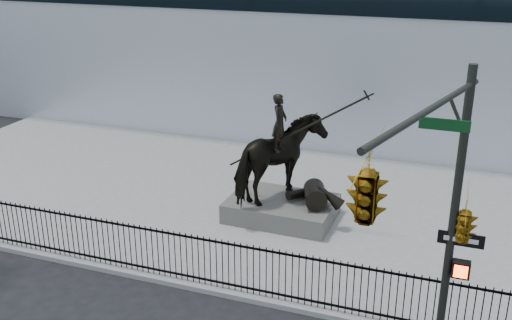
% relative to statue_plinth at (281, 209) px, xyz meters
% --- Properties ---
extents(ground, '(120.00, 120.00, 0.00)m').
position_rel_statue_plinth_xyz_m(ground, '(-1.42, -6.00, -0.49)').
color(ground, black).
rests_on(ground, ground).
extents(plaza, '(30.00, 12.00, 0.15)m').
position_rel_statue_plinth_xyz_m(plaza, '(-1.42, 1.00, -0.41)').
color(plaza, gray).
rests_on(plaza, ground).
extents(building, '(44.00, 14.00, 9.00)m').
position_rel_statue_plinth_xyz_m(building, '(-1.42, 14.00, 4.01)').
color(building, silver).
rests_on(building, ground).
extents(picket_fence, '(22.10, 0.10, 1.50)m').
position_rel_statue_plinth_xyz_m(picket_fence, '(-1.42, -4.75, 0.42)').
color(picket_fence, black).
rests_on(picket_fence, plaza).
extents(statue_plinth, '(3.63, 2.54, 0.67)m').
position_rel_statue_plinth_xyz_m(statue_plinth, '(0.00, 0.00, 0.00)').
color(statue_plinth, '#54514D').
rests_on(statue_plinth, plaza).
extents(equestrian_statue, '(4.59, 2.88, 3.89)m').
position_rel_statue_plinth_xyz_m(equestrian_statue, '(0.07, -0.00, 1.74)').
color(equestrian_statue, black).
rests_on(equestrian_statue, statue_plinth).
extents(traffic_signal_right, '(2.17, 6.86, 7.00)m').
position_rel_statue_plinth_xyz_m(traffic_signal_right, '(5.05, -8.00, 4.37)').
color(traffic_signal_right, '#242621').
rests_on(traffic_signal_right, ground).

